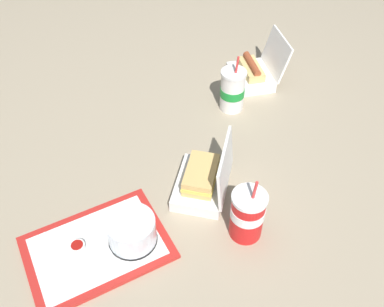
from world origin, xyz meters
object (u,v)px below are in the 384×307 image
at_px(ketchup_cup, 78,247).
at_px(plastic_fork, 64,232).
at_px(food_tray, 97,248).
at_px(soda_cup_left, 247,214).
at_px(cake_container, 132,231).
at_px(clamshell_hotdog_front, 254,72).
at_px(soda_cup_back, 232,90).
at_px(clamshell_sandwich_center, 204,180).

xyz_separation_m(ketchup_cup, plastic_fork, (-0.03, 0.07, -0.01)).
height_order(food_tray, soda_cup_left, soda_cup_left).
bearing_deg(cake_container, ketchup_cup, 171.10).
bearing_deg(ketchup_cup, clamshell_hotdog_front, 33.41).
bearing_deg(ketchup_cup, soda_cup_back, 32.26).
bearing_deg(cake_container, soda_cup_left, -15.42).
relative_size(clamshell_hotdog_front, soda_cup_left, 1.00).
height_order(food_tray, clamshell_sandwich_center, clamshell_sandwich_center).
relative_size(food_tray, clamshell_sandwich_center, 1.57).
height_order(cake_container, soda_cup_back, soda_cup_back).
distance_m(food_tray, soda_cup_back, 0.72).
bearing_deg(plastic_fork, food_tray, -31.16).
height_order(clamshell_sandwich_center, soda_cup_left, soda_cup_left).
distance_m(cake_container, clamshell_hotdog_front, 0.85).
relative_size(food_tray, soda_cup_left, 1.85).
xyz_separation_m(ketchup_cup, soda_cup_back, (0.64, 0.40, 0.05)).
bearing_deg(soda_cup_back, clamshell_hotdog_front, 37.96).
bearing_deg(soda_cup_left, soda_cup_back, 68.48).
bearing_deg(soda_cup_left, food_tray, 166.02).
bearing_deg(food_tray, cake_container, -9.43).
bearing_deg(clamshell_hotdog_front, food_tray, -144.63).
bearing_deg(food_tray, clamshell_hotdog_front, 35.37).
bearing_deg(clamshell_hotdog_front, soda_cup_back, -142.04).
distance_m(plastic_fork, clamshell_sandwich_center, 0.42).
distance_m(plastic_fork, soda_cup_back, 0.75).
xyz_separation_m(food_tray, soda_cup_back, (0.59, 0.41, 0.07)).
bearing_deg(clamshell_hotdog_front, soda_cup_left, -119.32).
bearing_deg(soda_cup_back, cake_container, -139.36).
distance_m(ketchup_cup, clamshell_sandwich_center, 0.40).
distance_m(food_tray, plastic_fork, 0.10).
bearing_deg(soda_cup_left, plastic_fork, 159.64).
xyz_separation_m(ketchup_cup, clamshell_hotdog_front, (0.79, 0.52, 0.01)).
xyz_separation_m(cake_container, soda_cup_left, (0.30, -0.08, 0.03)).
xyz_separation_m(food_tray, plastic_fork, (-0.07, 0.07, 0.01)).
relative_size(plastic_fork, soda_cup_left, 0.51).
relative_size(cake_container, clamshell_hotdog_front, 0.62).
relative_size(food_tray, ketchup_cup, 9.92).
height_order(plastic_fork, clamshell_sandwich_center, clamshell_sandwich_center).
bearing_deg(food_tray, plastic_fork, 134.08).
relative_size(clamshell_hotdog_front, soda_cup_back, 0.99).
bearing_deg(ketchup_cup, soda_cup_left, -13.33).
height_order(food_tray, plastic_fork, plastic_fork).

